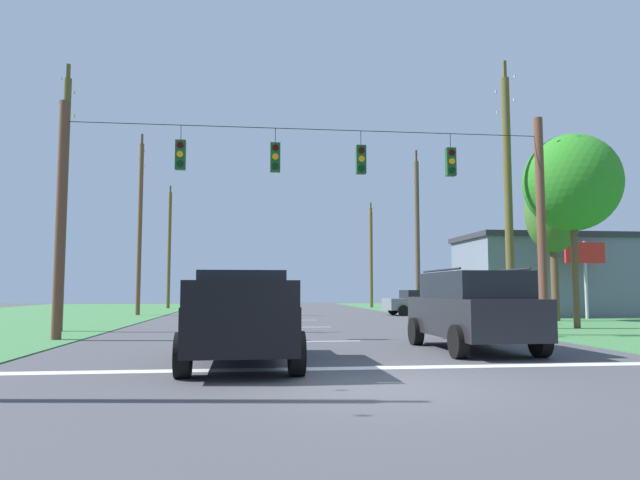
{
  "coord_description": "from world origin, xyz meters",
  "views": [
    {
      "loc": [
        -1.98,
        -9.3,
        1.54
      ],
      "look_at": [
        0.39,
        11.26,
        3.32
      ],
      "focal_mm": 32.56,
      "sensor_mm": 36.0,
      "label": 1
    }
  ],
  "objects": [
    {
      "name": "ground_plane",
      "position": [
        0.0,
        0.0,
        0.0
      ],
      "size": [
        120.0,
        120.0,
        0.0
      ],
      "primitive_type": "plane",
      "color": "#47474C"
    },
    {
      "name": "shoulder_grass_right",
      "position": [
        15.18,
        15.0,
        0.01
      ],
      "size": [
        16.0,
        80.0,
        0.03
      ],
      "primitive_type": "cube",
      "color": "#407A43",
      "rests_on": "ground"
    },
    {
      "name": "stop_bar_stripe",
      "position": [
        0.0,
        2.11,
        0.0
      ],
      "size": [
        13.65,
        0.45,
        0.01
      ],
      "primitive_type": "cube",
      "color": "white",
      "rests_on": "ground"
    },
    {
      "name": "lane_dash_0",
      "position": [
        0.0,
        8.11,
        0.0
      ],
      "size": [
        2.5,
        0.15,
        0.01
      ],
      "primitive_type": "cube",
      "rotation": [
        0.0,
        0.0,
        1.57
      ],
      "color": "white",
      "rests_on": "ground"
    },
    {
      "name": "lane_dash_1",
      "position": [
        0.0,
        14.73,
        0.0
      ],
      "size": [
        2.5,
        0.15,
        0.01
      ],
      "primitive_type": "cube",
      "rotation": [
        0.0,
        0.0,
        1.57
      ],
      "color": "white",
      "rests_on": "ground"
    },
    {
      "name": "lane_dash_2",
      "position": [
        0.0,
        20.19,
        0.0
      ],
      "size": [
        2.5,
        0.15,
        0.01
      ],
      "primitive_type": "cube",
      "rotation": [
        0.0,
        0.0,
        1.57
      ],
      "color": "white",
      "rests_on": "ground"
    },
    {
      "name": "lane_dash_3",
      "position": [
        0.0,
        28.55,
        0.0
      ],
      "size": [
        2.5,
        0.15,
        0.01
      ],
      "primitive_type": "cube",
      "rotation": [
        0.0,
        0.0,
        1.57
      ],
      "color": "white",
      "rests_on": "ground"
    },
    {
      "name": "lane_dash_4",
      "position": [
        0.0,
        37.85,
        0.0
      ],
      "size": [
        2.5,
        0.15,
        0.01
      ],
      "primitive_type": "cube",
      "rotation": [
        0.0,
        0.0,
        1.57
      ],
      "color": "white",
      "rests_on": "ground"
    },
    {
      "name": "overhead_signal_span",
      "position": [
        -0.05,
        9.3,
        4.14
      ],
      "size": [
        15.97,
        0.31,
        7.46
      ],
      "color": "brown",
      "rests_on": "ground"
    },
    {
      "name": "pickup_truck",
      "position": [
        -2.22,
        3.14,
        0.97
      ],
      "size": [
        2.35,
        5.43,
        1.95
      ],
      "color": "black",
      "rests_on": "ground"
    },
    {
      "name": "suv_black",
      "position": [
        3.56,
        5.0,
        1.06
      ],
      "size": [
        2.27,
        4.83,
        2.05
      ],
      "color": "black",
      "rests_on": "ground"
    },
    {
      "name": "distant_car_crossing_white",
      "position": [
        11.04,
        21.35,
        0.79
      ],
      "size": [
        4.43,
        2.3,
        1.52
      ],
      "color": "silver",
      "rests_on": "ground"
    },
    {
      "name": "distant_car_oncoming",
      "position": [
        8.07,
        15.57,
        0.79
      ],
      "size": [
        4.43,
        2.28,
        1.52
      ],
      "color": "maroon",
      "rests_on": "ground"
    },
    {
      "name": "distant_car_far_parked",
      "position": [
        8.12,
        25.2,
        0.79
      ],
      "size": [
        4.45,
        2.35,
        1.52
      ],
      "color": "slate",
      "rests_on": "ground"
    },
    {
      "name": "utility_pole_mid_right",
      "position": [
        8.09,
        12.55,
        5.3
      ],
      "size": [
        0.32,
        1.85,
        10.82
      ],
      "color": "brown",
      "rests_on": "ground"
    },
    {
      "name": "utility_pole_far_right",
      "position": [
        8.46,
        26.76,
        5.2
      ],
      "size": [
        0.31,
        1.88,
        10.58
      ],
      "color": "brown",
      "rests_on": "ground"
    },
    {
      "name": "utility_pole_near_left",
      "position": [
        8.09,
        39.69,
        4.43
      ],
      "size": [
        0.29,
        1.53,
        9.08
      ],
      "color": "brown",
      "rests_on": "ground"
    },
    {
      "name": "utility_pole_far_left",
      "position": [
        -9.02,
        12.99,
        5.08
      ],
      "size": [
        0.27,
        1.85,
        10.08
      ],
      "color": "brown",
      "rests_on": "ground"
    },
    {
      "name": "utility_pole_distant_right",
      "position": [
        -8.86,
        26.73,
        5.61
      ],
      "size": [
        0.26,
        1.98,
        11.1
      ],
      "color": "brown",
      "rests_on": "ground"
    },
    {
      "name": "utility_pole_distant_left",
      "position": [
        -8.88,
        39.36,
        5.09
      ],
      "size": [
        0.28,
        1.76,
        10.15
      ],
      "color": "brown",
      "rests_on": "ground"
    },
    {
      "name": "tree_roadside_right",
      "position": [
        10.7,
        12.37,
        5.81
      ],
      "size": [
        3.8,
        3.8,
        7.78
      ],
      "color": "brown",
      "rests_on": "ground"
    },
    {
      "name": "tree_roadside_far_right",
      "position": [
        12.68,
        17.59,
        5.31
      ],
      "size": [
        2.65,
        2.65,
        7.4
      ],
      "color": "brown",
      "rests_on": "ground"
    },
    {
      "name": "roadside_store",
      "position": [
        15.37,
        23.24,
        2.38
      ],
      "size": [
        10.09,
        6.97,
        4.74
      ],
      "color": "slate",
      "rests_on": "ground"
    }
  ]
}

